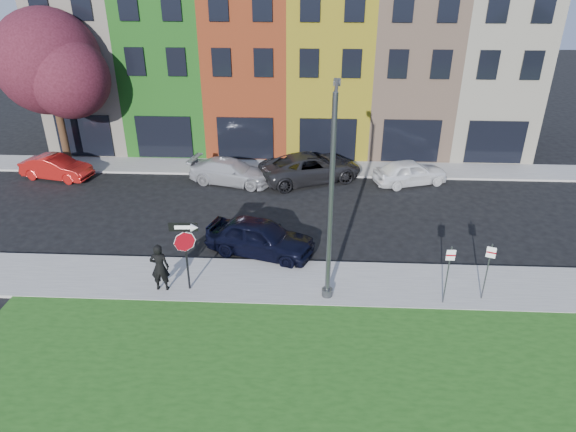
# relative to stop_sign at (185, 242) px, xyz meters

# --- Properties ---
(ground) EXTENTS (120.00, 120.00, 0.00)m
(ground) POSITION_rel_stop_sign_xyz_m (5.48, -2.30, -2.15)
(ground) COLOR black
(ground) RESTS_ON ground
(sidewalk_near) EXTENTS (40.00, 3.00, 0.12)m
(sidewalk_near) POSITION_rel_stop_sign_xyz_m (7.48, 0.70, -2.09)
(sidewalk_near) COLOR gray
(sidewalk_near) RESTS_ON ground
(sidewalk_far) EXTENTS (40.00, 2.40, 0.12)m
(sidewalk_far) POSITION_rel_stop_sign_xyz_m (2.48, 12.70, -2.09)
(sidewalk_far) COLOR gray
(sidewalk_far) RESTS_ON ground
(rowhouse_block) EXTENTS (30.00, 10.12, 10.00)m
(rowhouse_block) POSITION_rel_stop_sign_xyz_m (2.98, 18.89, 2.84)
(rowhouse_block) COLOR #BBAE9B
(rowhouse_block) RESTS_ON ground
(stop_sign) EXTENTS (1.05, 0.12, 2.84)m
(stop_sign) POSITION_rel_stop_sign_xyz_m (0.00, 0.00, 0.00)
(stop_sign) COLOR black
(stop_sign) RESTS_ON sidewalk_near
(man) EXTENTS (0.75, 0.53, 1.94)m
(man) POSITION_rel_stop_sign_xyz_m (-1.03, -0.07, -1.06)
(man) COLOR black
(man) RESTS_ON sidewalk_near
(sedan_near) EXTENTS (4.46, 5.70, 1.59)m
(sedan_near) POSITION_rel_stop_sign_xyz_m (2.43, 2.93, -1.35)
(sedan_near) COLOR black
(sedan_near) RESTS_ON ground
(parked_car_red) EXTENTS (3.04, 4.61, 1.33)m
(parked_car_red) POSITION_rel_stop_sign_xyz_m (-10.00, 10.62, -1.48)
(parked_car_red) COLOR maroon
(parked_car_red) RESTS_ON ground
(parked_car_silver) EXTENTS (3.94, 5.49, 1.35)m
(parked_car_silver) POSITION_rel_stop_sign_xyz_m (0.04, 10.47, -1.47)
(parked_car_silver) COLOR #A2A2A7
(parked_car_silver) RESTS_ON ground
(parked_car_dark) EXTENTS (6.72, 7.59, 1.59)m
(parked_car_dark) POSITION_rel_stop_sign_xyz_m (4.51, 11.03, -1.35)
(parked_car_dark) COLOR black
(parked_car_dark) RESTS_ON ground
(parked_car_white) EXTENTS (4.03, 5.05, 1.40)m
(parked_car_white) POSITION_rel_stop_sign_xyz_m (10.04, 10.82, -1.45)
(parked_car_white) COLOR white
(parked_car_white) RESTS_ON ground
(street_lamp) EXTENTS (0.47, 2.58, 7.61)m
(street_lamp) POSITION_rel_stop_sign_xyz_m (5.25, 0.02, 1.81)
(street_lamp) COLOR #4A4C4F
(street_lamp) RESTS_ON sidewalk_near
(parking_sign_a) EXTENTS (0.32, 0.08, 2.36)m
(parking_sign_a) POSITION_rel_stop_sign_xyz_m (9.47, -0.41, -0.57)
(parking_sign_a) COLOR #4A4C4F
(parking_sign_a) RESTS_ON sidewalk_near
(parking_sign_b) EXTENTS (0.31, 0.15, 2.31)m
(parking_sign_b) POSITION_rel_stop_sign_xyz_m (10.95, -0.09, -0.59)
(parking_sign_b) COLOR #4A4C4F
(parking_sign_b) RESTS_ON sidewalk_near
(tree_purple) EXTENTS (6.99, 6.11, 8.97)m
(tree_purple) POSITION_rel_stop_sign_xyz_m (-10.12, 12.67, 3.88)
(tree_purple) COLOR #2F200F
(tree_purple) RESTS_ON sidewalk_far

